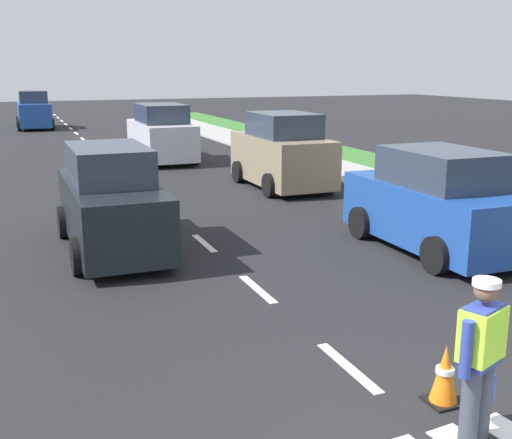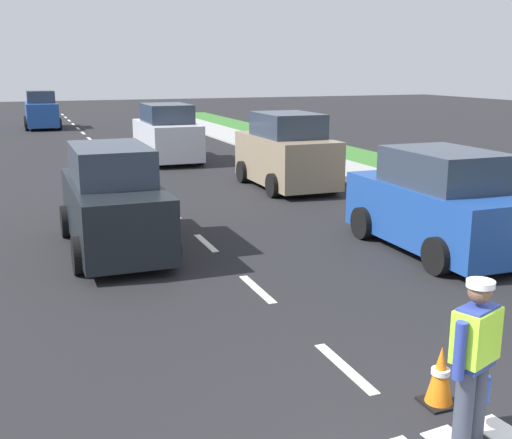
{
  "view_description": "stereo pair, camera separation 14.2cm",
  "coord_description": "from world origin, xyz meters",
  "px_view_note": "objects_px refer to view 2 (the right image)",
  "views": [
    {
      "loc": [
        -3.65,
        -3.47,
        3.56
      ],
      "look_at": [
        0.1,
        6.02,
        1.1
      ],
      "focal_mm": 44.53,
      "sensor_mm": 36.0,
      "label": 1
    },
    {
      "loc": [
        -3.51,
        -3.52,
        3.56
      ],
      "look_at": [
        0.1,
        6.02,
        1.1
      ],
      "focal_mm": 44.53,
      "sensor_mm": 36.0,
      "label": 2
    }
  ],
  "objects_px": {
    "car_outgoing_far": "(167,135)",
    "car_oncoming_third": "(41,111)",
    "road_worker": "(475,355)",
    "traffic_cone_near": "(440,376)",
    "car_parked_curbside": "(439,204)",
    "car_parked_far": "(286,153)",
    "car_oncoming_lead": "(113,202)"
  },
  "relations": [
    {
      "from": "car_oncoming_lead",
      "to": "car_oncoming_third",
      "type": "relative_size",
      "value": 1.08
    },
    {
      "from": "traffic_cone_near",
      "to": "car_outgoing_far",
      "type": "relative_size",
      "value": 0.15
    },
    {
      "from": "car_outgoing_far",
      "to": "car_parked_far",
      "type": "xyz_separation_m",
      "value": [
        2.09,
        -6.74,
        0.02
      ]
    },
    {
      "from": "car_outgoing_far",
      "to": "car_oncoming_lead",
      "type": "bearing_deg",
      "value": -107.87
    },
    {
      "from": "road_worker",
      "to": "car_parked_far",
      "type": "distance_m",
      "value": 13.48
    },
    {
      "from": "car_outgoing_far",
      "to": "car_parked_curbside",
      "type": "distance_m",
      "value": 14.2
    },
    {
      "from": "traffic_cone_near",
      "to": "car_oncoming_lead",
      "type": "distance_m",
      "value": 7.73
    },
    {
      "from": "car_parked_far",
      "to": "car_parked_curbside",
      "type": "bearing_deg",
      "value": -89.1
    },
    {
      "from": "car_oncoming_third",
      "to": "car_parked_curbside",
      "type": "xyz_separation_m",
      "value": [
        6.1,
        -29.88,
        -0.09
      ]
    },
    {
      "from": "car_outgoing_far",
      "to": "car_oncoming_third",
      "type": "relative_size",
      "value": 1.08
    },
    {
      "from": "traffic_cone_near",
      "to": "car_parked_far",
      "type": "xyz_separation_m",
      "value": [
        3.49,
        12.26,
        0.71
      ]
    },
    {
      "from": "road_worker",
      "to": "traffic_cone_near",
      "type": "relative_size",
      "value": 2.48
    },
    {
      "from": "road_worker",
      "to": "car_outgoing_far",
      "type": "bearing_deg",
      "value": 85.38
    },
    {
      "from": "car_oncoming_third",
      "to": "traffic_cone_near",
      "type": "bearing_deg",
      "value": -85.91
    },
    {
      "from": "car_oncoming_third",
      "to": "car_parked_far",
      "type": "xyz_separation_m",
      "value": [
        5.98,
        -22.59,
        0.02
      ]
    },
    {
      "from": "road_worker",
      "to": "traffic_cone_near",
      "type": "height_order",
      "value": "road_worker"
    },
    {
      "from": "car_parked_curbside",
      "to": "car_parked_far",
      "type": "distance_m",
      "value": 7.29
    },
    {
      "from": "car_outgoing_far",
      "to": "road_worker",
      "type": "bearing_deg",
      "value": -94.62
    },
    {
      "from": "car_oncoming_lead",
      "to": "car_parked_curbside",
      "type": "distance_m",
      "value": 6.42
    },
    {
      "from": "car_oncoming_lead",
      "to": "car_parked_far",
      "type": "bearing_deg",
      "value": 40.07
    },
    {
      "from": "traffic_cone_near",
      "to": "car_oncoming_third",
      "type": "height_order",
      "value": "car_oncoming_third"
    },
    {
      "from": "car_oncoming_lead",
      "to": "car_oncoming_third",
      "type": "xyz_separation_m",
      "value": [
        -0.13,
        27.51,
        0.07
      ]
    },
    {
      "from": "car_parked_far",
      "to": "road_worker",
      "type": "bearing_deg",
      "value": -105.84
    },
    {
      "from": "road_worker",
      "to": "car_parked_far",
      "type": "height_order",
      "value": "car_parked_far"
    },
    {
      "from": "car_oncoming_lead",
      "to": "car_parked_far",
      "type": "height_order",
      "value": "car_parked_far"
    },
    {
      "from": "car_outgoing_far",
      "to": "car_parked_far",
      "type": "height_order",
      "value": "car_parked_far"
    },
    {
      "from": "road_worker",
      "to": "car_parked_curbside",
      "type": "bearing_deg",
      "value": 56.26
    },
    {
      "from": "road_worker",
      "to": "car_oncoming_lead",
      "type": "bearing_deg",
      "value": 105.06
    },
    {
      "from": "road_worker",
      "to": "car_oncoming_third",
      "type": "height_order",
      "value": "car_oncoming_third"
    },
    {
      "from": "car_outgoing_far",
      "to": "car_oncoming_third",
      "type": "distance_m",
      "value": 16.33
    },
    {
      "from": "road_worker",
      "to": "car_outgoing_far",
      "type": "height_order",
      "value": "car_outgoing_far"
    },
    {
      "from": "road_worker",
      "to": "car_oncoming_lead",
      "type": "relative_size",
      "value": 0.38
    }
  ]
}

